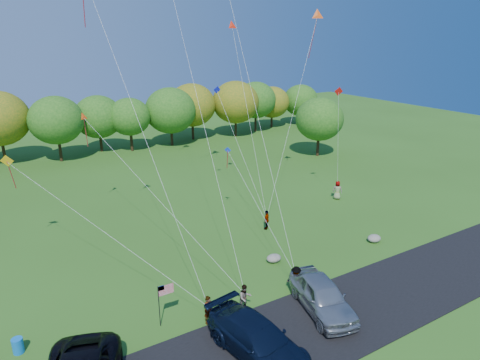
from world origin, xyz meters
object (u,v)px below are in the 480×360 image
object	(u,v)px
flyer_b	(245,297)
trash_barrel	(18,346)
minivan_navy	(258,340)
minivan_silver	(322,296)
flyer_c	(296,279)
flyer_e	(337,190)
flyer_a	(209,310)
flyer_d	(267,220)

from	to	relation	value
flyer_b	trash_barrel	size ratio (longest dim) A/B	2.00
minivan_navy	minivan_silver	distance (m)	5.18
flyer_c	flyer_e	distance (m)	16.39
minivan_navy	flyer_e	world-z (taller)	minivan_navy
minivan_navy	trash_barrel	distance (m)	11.73
minivan_silver	flyer_b	distance (m)	4.32
flyer_c	trash_barrel	world-z (taller)	flyer_c
flyer_b	trash_barrel	distance (m)	11.67
minivan_silver	flyer_c	xyz separation A→B (m)	(-0.02, 2.31, -0.15)
flyer_c	flyer_e	size ratio (longest dim) A/B	0.93
flyer_a	trash_barrel	xyz separation A→B (m)	(-9.04, 2.79, -0.42)
flyer_e	minivan_navy	bearing A→B (deg)	84.74
trash_barrel	flyer_d	bearing A→B (deg)	16.16
minivan_silver	flyer_a	xyz separation A→B (m)	(-5.93, 2.31, -0.16)
minivan_navy	trash_barrel	world-z (taller)	minivan_navy
minivan_navy	flyer_b	xyz separation A→B (m)	(1.41, 3.44, -0.14)
flyer_a	flyer_c	bearing A→B (deg)	-5.61
minivan_navy	flyer_c	xyz separation A→B (m)	(5.03, 3.44, -0.11)
flyer_b	flyer_c	distance (m)	3.62
flyer_b	flyer_e	distance (m)	19.37
flyer_d	trash_barrel	world-z (taller)	flyer_d
flyer_a	flyer_d	distance (m)	12.37
minivan_navy	flyer_b	bearing A→B (deg)	59.24
minivan_silver	trash_barrel	xyz separation A→B (m)	(-14.97, 5.10, -0.58)
minivan_navy	trash_barrel	bearing A→B (deg)	139.29
trash_barrel	minivan_navy	bearing A→B (deg)	-32.16
minivan_silver	flyer_e	distance (m)	17.89
minivan_silver	flyer_d	xyz separation A→B (m)	(3.40, 10.42, -0.18)
minivan_navy	flyer_a	world-z (taller)	minivan_navy
minivan_navy	flyer_b	size ratio (longest dim) A/B	3.81
minivan_navy	flyer_d	world-z (taller)	minivan_navy
flyer_b	trash_barrel	xyz separation A→B (m)	(-11.32, 2.79, -0.39)
flyer_a	minivan_navy	bearing A→B (deg)	-81.34
flyer_d	trash_barrel	xyz separation A→B (m)	(-18.37, -5.32, -0.40)
flyer_b	flyer_a	bearing A→B (deg)	-172.04
minivan_navy	flyer_c	size ratio (longest dim) A/B	3.67
minivan_navy	minivan_silver	bearing A→B (deg)	4.14
minivan_silver	flyer_c	distance (m)	2.31
minivan_silver	flyer_e	xyz separation A→B (m)	(12.86, 12.44, -0.09)
flyer_c	trash_barrel	size ratio (longest dim) A/B	2.07
flyer_b	flyer_e	xyz separation A→B (m)	(16.51, 10.13, 0.09)
flyer_d	trash_barrel	size ratio (longest dim) A/B	2.02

